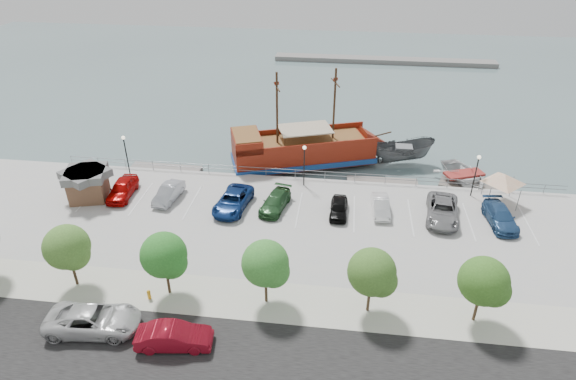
# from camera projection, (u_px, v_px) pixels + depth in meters

# --- Properties ---
(ground) EXTENTS (160.00, 160.00, 0.00)m
(ground) POSITION_uv_depth(u_px,v_px,m) (296.00, 231.00, 42.56)
(ground) COLOR slate
(street) EXTENTS (100.00, 8.00, 0.04)m
(street) POSITION_uv_depth(u_px,v_px,m) (266.00, 374.00, 28.39)
(street) COLOR black
(street) RESTS_ON land_slab
(sidewalk) EXTENTS (100.00, 4.00, 0.05)m
(sidewalk) POSITION_uv_depth(u_px,v_px,m) (281.00, 302.00, 33.51)
(sidewalk) COLOR beige
(sidewalk) RESTS_ON land_slab
(seawall_railing) EXTENTS (50.00, 0.06, 1.00)m
(seawall_railing) POSITION_uv_depth(u_px,v_px,m) (305.00, 174.00, 48.44)
(seawall_railing) COLOR slate
(seawall_railing) RESTS_ON land_slab
(far_shore) EXTENTS (40.00, 3.00, 0.80)m
(far_shore) POSITION_uv_depth(u_px,v_px,m) (384.00, 60.00, 88.22)
(far_shore) COLOR gray
(far_shore) RESTS_ON ground
(pirate_ship) EXTENTS (18.06, 10.35, 11.21)m
(pirate_ship) POSITION_uv_depth(u_px,v_px,m) (314.00, 149.00, 52.55)
(pirate_ship) COLOR maroon
(pirate_ship) RESTS_ON ground
(patrol_boat) EXTENTS (7.35, 4.40, 2.67)m
(patrol_boat) POSITION_uv_depth(u_px,v_px,m) (403.00, 154.00, 52.88)
(patrol_boat) COLOR #4D4F51
(patrol_boat) RESTS_ON ground
(speedboat) EXTENTS (6.63, 7.66, 1.33)m
(speedboat) POSITION_uv_depth(u_px,v_px,m) (463.00, 178.00, 49.61)
(speedboat) COLOR silver
(speedboat) RESTS_ON ground
(dock_west) EXTENTS (7.77, 2.36, 0.44)m
(dock_west) POSITION_uv_depth(u_px,v_px,m) (165.00, 170.00, 51.97)
(dock_west) COLOR gray
(dock_west) RESTS_ON ground
(dock_mid) EXTENTS (7.27, 2.22, 0.41)m
(dock_mid) POSITION_uv_depth(u_px,v_px,m) (382.00, 184.00, 49.46)
(dock_mid) COLOR gray
(dock_mid) RESTS_ON ground
(dock_east) EXTENTS (7.48, 4.22, 0.41)m
(dock_east) POSITION_uv_depth(u_px,v_px,m) (476.00, 189.00, 48.44)
(dock_east) COLOR #6B635A
(dock_east) RESTS_ON ground
(shed) EXTENTS (4.34, 4.34, 2.91)m
(shed) POSITION_uv_depth(u_px,v_px,m) (87.00, 183.00, 44.78)
(shed) COLOR brown
(shed) RESTS_ON land_slab
(canopy_tent) EXTENTS (4.24, 4.24, 3.43)m
(canopy_tent) POSITION_uv_depth(u_px,v_px,m) (505.00, 174.00, 43.34)
(canopy_tent) COLOR slate
(canopy_tent) RESTS_ON land_slab
(street_van) EXTENTS (6.26, 3.35, 1.67)m
(street_van) POSITION_uv_depth(u_px,v_px,m) (93.00, 320.00, 30.98)
(street_van) COLOR #BEBEBE
(street_van) RESTS_ON street
(street_sedan) EXTENTS (4.91, 2.25, 1.56)m
(street_sedan) POSITION_uv_depth(u_px,v_px,m) (174.00, 337.00, 29.84)
(street_sedan) COLOR maroon
(street_sedan) RESTS_ON street
(fire_hydrant) EXTENTS (0.27, 0.27, 0.78)m
(fire_hydrant) POSITION_uv_depth(u_px,v_px,m) (149.00, 294.00, 33.61)
(fire_hydrant) COLOR orange
(fire_hydrant) RESTS_ON sidewalk
(lamp_post_left) EXTENTS (0.36, 0.36, 4.28)m
(lamp_post_left) POSITION_uv_depth(u_px,v_px,m) (125.00, 148.00, 48.06)
(lamp_post_left) COLOR black
(lamp_post_left) RESTS_ON land_slab
(lamp_post_mid) EXTENTS (0.36, 0.36, 4.28)m
(lamp_post_mid) POSITION_uv_depth(u_px,v_px,m) (304.00, 159.00, 46.10)
(lamp_post_mid) COLOR black
(lamp_post_mid) RESTS_ON land_slab
(lamp_post_right) EXTENTS (0.36, 0.36, 4.28)m
(lamp_post_right) POSITION_uv_depth(u_px,v_px,m) (477.00, 168.00, 44.37)
(lamp_post_right) COLOR black
(lamp_post_right) RESTS_ON land_slab
(tree_b) EXTENTS (3.30, 3.20, 5.00)m
(tree_b) POSITION_uv_depth(u_px,v_px,m) (69.00, 249.00, 33.39)
(tree_b) COLOR #473321
(tree_b) RESTS_ON sidewalk
(tree_c) EXTENTS (3.30, 3.20, 5.00)m
(tree_c) POSITION_uv_depth(u_px,v_px,m) (166.00, 257.00, 32.63)
(tree_c) COLOR #473321
(tree_c) RESTS_ON sidewalk
(tree_d) EXTENTS (3.30, 3.20, 5.00)m
(tree_d) POSITION_uv_depth(u_px,v_px,m) (267.00, 265.00, 31.87)
(tree_d) COLOR #473321
(tree_d) RESTS_ON sidewalk
(tree_e) EXTENTS (3.30, 3.20, 5.00)m
(tree_e) POSITION_uv_depth(u_px,v_px,m) (374.00, 274.00, 31.11)
(tree_e) COLOR #473321
(tree_e) RESTS_ON sidewalk
(tree_f) EXTENTS (3.30, 3.20, 5.00)m
(tree_f) POSITION_uv_depth(u_px,v_px,m) (486.00, 283.00, 30.35)
(tree_f) COLOR #473321
(tree_f) RESTS_ON sidewalk
(parked_car_a) EXTENTS (2.18, 4.85, 1.62)m
(parked_car_a) POSITION_uv_depth(u_px,v_px,m) (122.00, 189.00, 45.42)
(parked_car_a) COLOR #A80504
(parked_car_a) RESTS_ON land_slab
(parked_car_b) EXTENTS (2.03, 4.44, 1.41)m
(parked_car_b) POSITION_uv_depth(u_px,v_px,m) (169.00, 193.00, 44.93)
(parked_car_b) COLOR #9A9CA5
(parked_car_b) RESTS_ON land_slab
(parked_car_c) EXTENTS (3.24, 5.80, 1.53)m
(parked_car_c) POSITION_uv_depth(u_px,v_px,m) (233.00, 201.00, 43.63)
(parked_car_c) COLOR navy
(parked_car_c) RESTS_ON land_slab
(parked_car_d) EXTENTS (2.83, 5.01, 1.37)m
(parked_car_d) POSITION_uv_depth(u_px,v_px,m) (275.00, 202.00, 43.63)
(parked_car_d) COLOR #204723
(parked_car_d) RESTS_ON land_slab
(parked_car_e) EXTENTS (1.65, 3.91, 1.32)m
(parked_car_e) POSITION_uv_depth(u_px,v_px,m) (339.00, 208.00, 42.79)
(parked_car_e) COLOR black
(parked_car_e) RESTS_ON land_slab
(parked_car_f) EXTENTS (1.64, 4.12, 1.33)m
(parked_car_f) POSITION_uv_depth(u_px,v_px,m) (381.00, 206.00, 43.07)
(parked_car_f) COLOR white
(parked_car_f) RESTS_ON land_slab
(parked_car_g) EXTENTS (3.40, 6.06, 1.60)m
(parked_car_g) POSITION_uv_depth(u_px,v_px,m) (442.00, 211.00, 42.16)
(parked_car_g) COLOR gray
(parked_car_g) RESTS_ON land_slab
(parked_car_h) EXTENTS (2.54, 5.20, 1.46)m
(parked_car_h) POSITION_uv_depth(u_px,v_px,m) (500.00, 216.00, 41.49)
(parked_car_h) COLOR navy
(parked_car_h) RESTS_ON land_slab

